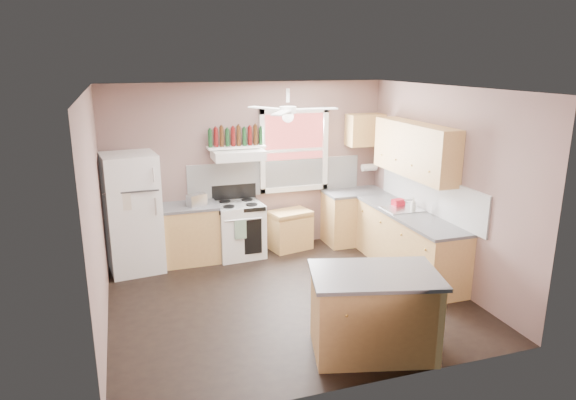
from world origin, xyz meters
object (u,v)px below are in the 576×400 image
object	(u,v)px
refrigerator	(133,213)
island	(373,314)
toaster	(197,200)
stove	(239,230)
cart	(290,230)

from	to	relation	value
refrigerator	island	xyz separation A→B (m)	(2.31, -3.10, -0.44)
toaster	refrigerator	bearing A→B (deg)	156.62
toaster	stove	xyz separation A→B (m)	(0.65, 0.07, -0.56)
cart	island	bearing A→B (deg)	-105.06
toaster	stove	bearing A→B (deg)	-17.77
toaster	stove	distance (m)	0.86
refrigerator	cart	distance (m)	2.51
stove	cart	world-z (taller)	stove
island	refrigerator	bearing A→B (deg)	141.18
refrigerator	cart	world-z (taller)	refrigerator
toaster	island	distance (m)	3.44
refrigerator	cart	bearing A→B (deg)	-4.62
refrigerator	stove	distance (m)	1.65
toaster	island	size ratio (longest dim) A/B	0.22
refrigerator	island	bearing A→B (deg)	-60.35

